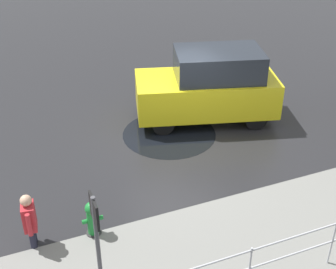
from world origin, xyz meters
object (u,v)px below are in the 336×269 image
(moving_hatchback, at_px, (209,86))
(fire_hydrant, at_px, (93,219))
(sign_post, at_px, (97,240))
(pedestrian, at_px, (29,218))

(moving_hatchback, bearing_deg, fire_hydrant, 39.18)
(moving_hatchback, bearing_deg, sign_post, 49.38)
(pedestrian, bearing_deg, sign_post, 113.66)
(fire_hydrant, bearing_deg, sign_post, 81.02)
(fire_hydrant, height_order, pedestrian, pedestrian)
(moving_hatchback, relative_size, fire_hydrant, 5.26)
(moving_hatchback, distance_m, fire_hydrant, 5.54)
(moving_hatchback, bearing_deg, pedestrian, 31.53)
(pedestrian, bearing_deg, moving_hatchback, -148.47)
(pedestrian, bearing_deg, fire_hydrant, 172.69)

